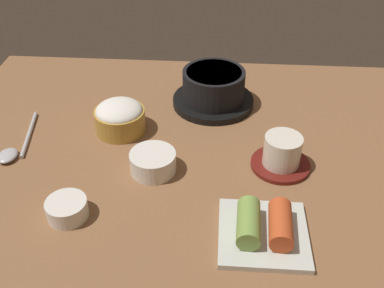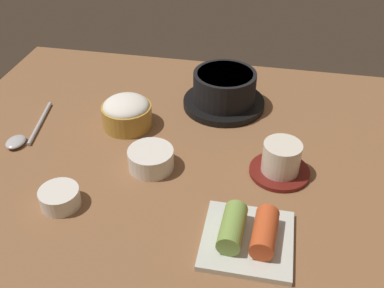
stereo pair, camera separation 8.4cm
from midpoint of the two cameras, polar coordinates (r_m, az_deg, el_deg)
The scene contains 8 objects.
dining_table at distance 87.86cm, azimuth 1.70°, elevation -1.27°, with size 100.00×76.00×2.00cm, color brown.
stone_pot at distance 98.99cm, azimuth 6.56°, elevation 6.68°, with size 17.95×17.95×8.12cm.
rice_bowl at distance 92.48cm, azimuth -5.74°, elevation 3.97°, with size 10.25×10.25×6.52cm.
tea_cup_with_saucer at distance 82.25cm, azimuth 14.11°, elevation -2.18°, with size 10.93×10.93×6.50cm.
banchan_cup_center at distance 81.68cm, azimuth -2.34°, elevation -1.96°, with size 8.40×8.40×3.86cm.
kimchi_plate at distance 69.95cm, azimuth 10.59°, elevation -11.38°, with size 13.74×13.74×4.63cm.
side_bowl_near at distance 76.60cm, azimuth -13.48°, elevation -6.70°, with size 6.69×6.69×3.15cm.
spoon at distance 94.54cm, azimuth -18.25°, elevation 0.94°, with size 4.81×17.53×1.35cm.
Camera 2 is at (15.06, -67.73, 55.20)cm, focal length 42.01 mm.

